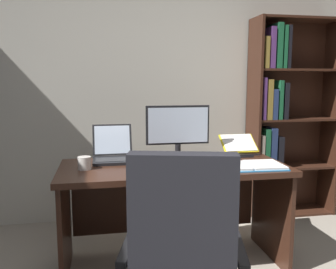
# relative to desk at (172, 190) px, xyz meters

# --- Properties ---
(wall_back) EXTENTS (5.30, 0.12, 2.58)m
(wall_back) POSITION_rel_desk_xyz_m (0.18, 1.00, 0.75)
(wall_back) COLOR beige
(wall_back) RESTS_ON ground
(desk) EXTENTS (1.59, 0.69, 0.75)m
(desk) POSITION_rel_desk_xyz_m (0.00, 0.00, 0.00)
(desk) COLOR #381E14
(desk) RESTS_ON ground
(bookshelf) EXTENTS (0.86, 0.32, 1.94)m
(bookshelf) POSITION_rel_desk_xyz_m (1.27, 0.77, 0.44)
(bookshelf) COLOR #381E14
(bookshelf) RESTS_ON ground
(monitor) EXTENTS (0.49, 0.16, 0.41)m
(monitor) POSITION_rel_desk_xyz_m (0.08, 0.14, 0.42)
(monitor) COLOR black
(monitor) RESTS_ON desk
(laptop) EXTENTS (0.30, 0.34, 0.26)m
(laptop) POSITION_rel_desk_xyz_m (-0.42, 0.16, 0.26)
(laptop) COLOR black
(laptop) RESTS_ON desk
(keyboard) EXTENTS (0.42, 0.15, 0.02)m
(keyboard) POSITION_rel_desk_xyz_m (0.08, -0.19, 0.22)
(keyboard) COLOR black
(keyboard) RESTS_ON desk
(computer_mouse) EXTENTS (0.06, 0.10, 0.04)m
(computer_mouse) POSITION_rel_desk_xyz_m (-0.22, -0.19, 0.23)
(computer_mouse) COLOR black
(computer_mouse) RESTS_ON desk
(reading_stand_with_book) EXTENTS (0.28, 0.24, 0.15)m
(reading_stand_with_book) POSITION_rel_desk_xyz_m (0.60, 0.19, 0.29)
(reading_stand_with_book) COLOR black
(reading_stand_with_book) RESTS_ON desk
(open_binder) EXTENTS (0.51, 0.31, 0.02)m
(open_binder) POSITION_rel_desk_xyz_m (0.49, -0.24, 0.22)
(open_binder) COLOR #2D84C6
(open_binder) RESTS_ON desk
(notepad) EXTENTS (0.15, 0.21, 0.01)m
(notepad) POSITION_rel_desk_xyz_m (0.27, -0.05, 0.22)
(notepad) COLOR white
(notepad) RESTS_ON desk
(pen) EXTENTS (0.14, 0.02, 0.01)m
(pen) POSITION_rel_desk_xyz_m (0.29, -0.05, 0.22)
(pen) COLOR maroon
(pen) RESTS_ON notepad
(coffee_mug) EXTENTS (0.09, 0.09, 0.09)m
(coffee_mug) POSITION_rel_desk_xyz_m (-0.62, -0.09, 0.25)
(coffee_mug) COLOR silver
(coffee_mug) RESTS_ON desk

